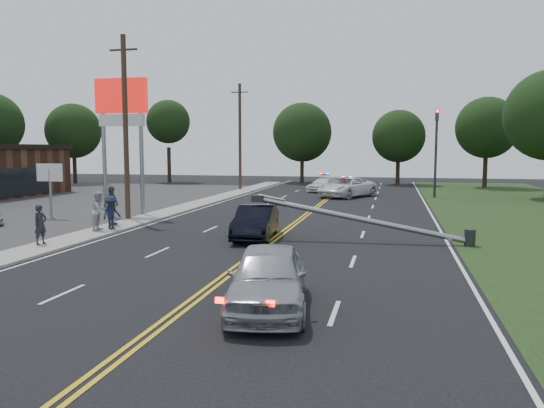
% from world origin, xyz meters
% --- Properties ---
extents(ground, '(120.00, 120.00, 0.00)m').
position_xyz_m(ground, '(0.00, 0.00, 0.00)').
color(ground, black).
rests_on(ground, ground).
extents(sidewalk, '(1.80, 70.00, 0.12)m').
position_xyz_m(sidewalk, '(-8.40, 10.00, 0.06)').
color(sidewalk, gray).
rests_on(sidewalk, ground).
extents(centerline_yellow, '(0.36, 80.00, 0.00)m').
position_xyz_m(centerline_yellow, '(0.00, 10.00, 0.01)').
color(centerline_yellow, gold).
rests_on(centerline_yellow, ground).
extents(pylon_sign, '(3.20, 0.35, 8.00)m').
position_xyz_m(pylon_sign, '(-10.50, 14.00, 6.00)').
color(pylon_sign, gray).
rests_on(pylon_sign, ground).
extents(small_sign, '(1.60, 0.14, 3.10)m').
position_xyz_m(small_sign, '(-14.00, 12.00, 2.33)').
color(small_sign, gray).
rests_on(small_sign, ground).
extents(traffic_signal, '(0.28, 0.41, 7.05)m').
position_xyz_m(traffic_signal, '(8.30, 30.00, 4.21)').
color(traffic_signal, '#2D2D30').
rests_on(traffic_signal, ground).
extents(fallen_streetlight, '(9.36, 0.44, 1.91)m').
position_xyz_m(fallen_streetlight, '(4.19, 8.00, 0.92)').
color(fallen_streetlight, '#2D2D30').
rests_on(fallen_streetlight, ground).
extents(utility_pole_mid, '(1.60, 0.28, 10.00)m').
position_xyz_m(utility_pole_mid, '(-9.20, 12.00, 5.08)').
color(utility_pole_mid, '#382619').
rests_on(utility_pole_mid, ground).
extents(utility_pole_far, '(1.60, 0.28, 10.00)m').
position_xyz_m(utility_pole_far, '(-9.20, 34.00, 5.08)').
color(utility_pole_far, '#382619').
rests_on(utility_pole_far, ground).
extents(tree_4, '(6.13, 6.13, 8.98)m').
position_xyz_m(tree_4, '(-30.24, 39.16, 5.91)').
color(tree_4, black).
rests_on(tree_4, ground).
extents(tree_5, '(5.07, 5.07, 9.60)m').
position_xyz_m(tree_5, '(-20.75, 43.73, 7.03)').
color(tree_5, black).
rests_on(tree_5, ground).
extents(tree_6, '(6.81, 6.81, 9.22)m').
position_xyz_m(tree_6, '(-5.37, 46.52, 5.80)').
color(tree_6, black).
rests_on(tree_6, ground).
extents(tree_7, '(5.74, 5.74, 8.16)m').
position_xyz_m(tree_7, '(5.49, 45.52, 5.28)').
color(tree_7, black).
rests_on(tree_7, ground).
extents(tree_8, '(6.17, 6.17, 9.13)m').
position_xyz_m(tree_8, '(14.09, 42.81, 6.03)').
color(tree_8, black).
rests_on(tree_8, ground).
extents(crashed_sedan, '(1.95, 4.55, 1.46)m').
position_xyz_m(crashed_sedan, '(-0.85, 7.91, 0.73)').
color(crashed_sedan, black).
rests_on(crashed_sedan, ground).
extents(waiting_sedan, '(2.62, 4.89, 1.58)m').
position_xyz_m(waiting_sedan, '(2.05, -2.02, 0.79)').
color(waiting_sedan, '#A3A4AB').
rests_on(waiting_sedan, ground).
extents(emergency_a, '(5.04, 6.35, 1.60)m').
position_xyz_m(emergency_a, '(1.32, 28.97, 0.80)').
color(emergency_a, white).
rests_on(emergency_a, ground).
extents(emergency_b, '(3.16, 4.79, 1.29)m').
position_xyz_m(emergency_b, '(-1.16, 33.98, 0.65)').
color(emergency_b, silver).
rests_on(emergency_b, ground).
extents(bystander_a, '(0.50, 0.65, 1.60)m').
position_xyz_m(bystander_a, '(-8.78, 4.00, 0.92)').
color(bystander_a, '#222329').
rests_on(bystander_a, sidewalk).
extents(bystander_b, '(0.77, 0.95, 1.84)m').
position_xyz_m(bystander_b, '(-8.42, 7.81, 1.04)').
color(bystander_b, '#ACADB1').
rests_on(bystander_b, sidewalk).
extents(bystander_c, '(0.87, 1.15, 1.57)m').
position_xyz_m(bystander_c, '(-8.06, 8.27, 0.90)').
color(bystander_c, '#18233E').
rests_on(bystander_c, sidewalk).
extents(bystander_d, '(0.53, 1.18, 1.98)m').
position_xyz_m(bystander_d, '(-8.70, 9.39, 1.11)').
color(bystander_d, '#554944').
rests_on(bystander_d, sidewalk).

